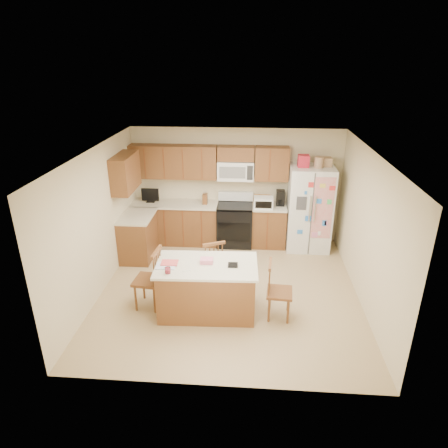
# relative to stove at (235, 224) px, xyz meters

# --- Properties ---
(ground) EXTENTS (4.50, 4.50, 0.00)m
(ground) POSITION_rel_stove_xyz_m (0.00, -1.94, -0.47)
(ground) COLOR tan
(ground) RESTS_ON ground
(room_shell) EXTENTS (4.60, 4.60, 2.52)m
(room_shell) POSITION_rel_stove_xyz_m (0.00, -1.94, 0.97)
(room_shell) COLOR beige
(room_shell) RESTS_ON ground
(cabinetry) EXTENTS (3.36, 1.56, 2.15)m
(cabinetry) POSITION_rel_stove_xyz_m (-0.98, -0.15, 0.44)
(cabinetry) COLOR brown
(cabinetry) RESTS_ON ground
(stove) EXTENTS (0.76, 0.65, 1.13)m
(stove) POSITION_rel_stove_xyz_m (0.00, 0.00, 0.00)
(stove) COLOR black
(stove) RESTS_ON ground
(refrigerator) EXTENTS (0.90, 0.79, 2.04)m
(refrigerator) POSITION_rel_stove_xyz_m (1.57, -0.06, 0.45)
(refrigerator) COLOR white
(refrigerator) RESTS_ON ground
(island) EXTENTS (1.62, 0.98, 0.96)m
(island) POSITION_rel_stove_xyz_m (-0.32, -2.58, -0.03)
(island) COLOR brown
(island) RESTS_ON ground
(windsor_chair_left) EXTENTS (0.47, 0.49, 1.05)m
(windsor_chair_left) POSITION_rel_stove_xyz_m (-1.28, -2.50, 0.02)
(windsor_chair_left) COLOR brown
(windsor_chair_left) RESTS_ON ground
(windsor_chair_back) EXTENTS (0.55, 0.53, 0.98)m
(windsor_chair_back) POSITION_rel_stove_xyz_m (-0.32, -1.89, -0.01)
(windsor_chair_back) COLOR brown
(windsor_chair_back) RESTS_ON ground
(windsor_chair_right) EXTENTS (0.43, 0.44, 0.96)m
(windsor_chair_right) POSITION_rel_stove_xyz_m (0.81, -2.64, -0.02)
(windsor_chair_right) COLOR brown
(windsor_chair_right) RESTS_ON ground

